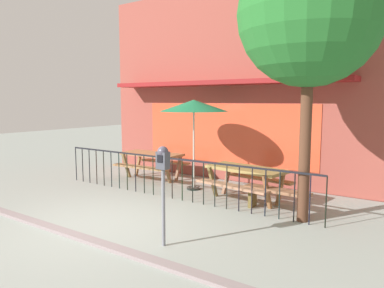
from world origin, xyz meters
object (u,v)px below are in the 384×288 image
(picnic_table_left, at_px, (152,158))
(patio_umbrella, at_px, (194,106))
(patio_bench, at_px, (277,195))
(street_tree, at_px, (310,15))
(parking_meter_near, at_px, (163,169))
(picnic_table_right, at_px, (246,174))

(picnic_table_left, distance_m, patio_umbrella, 2.30)
(patio_bench, relative_size, street_tree, 0.28)
(picnic_table_left, xyz_separation_m, patio_umbrella, (1.69, -0.32, 1.52))
(parking_meter_near, bearing_deg, patio_umbrella, 116.82)
(street_tree, bearing_deg, patio_bench, 156.85)
(parking_meter_near, bearing_deg, picnic_table_right, 91.68)
(patio_bench, relative_size, parking_meter_near, 0.90)
(picnic_table_left, height_order, patio_umbrella, patio_umbrella)
(picnic_table_left, distance_m, street_tree, 5.88)
(picnic_table_right, height_order, street_tree, street_tree)
(picnic_table_left, xyz_separation_m, patio_bench, (4.17, -0.95, -0.26))
(picnic_table_left, relative_size, picnic_table_right, 0.95)
(patio_bench, bearing_deg, picnic_table_right, 156.02)
(picnic_table_right, distance_m, patio_bench, 1.02)
(patio_bench, xyz_separation_m, street_tree, (0.63, -0.27, 3.44))
(picnic_table_right, height_order, patio_umbrella, patio_umbrella)
(parking_meter_near, distance_m, street_tree, 3.80)
(picnic_table_left, bearing_deg, patio_umbrella, -10.81)
(picnic_table_left, height_order, patio_bench, picnic_table_left)
(picnic_table_left, bearing_deg, picnic_table_right, -9.52)
(patio_umbrella, bearing_deg, picnic_table_left, 169.19)
(picnic_table_left, distance_m, parking_meter_near, 4.98)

